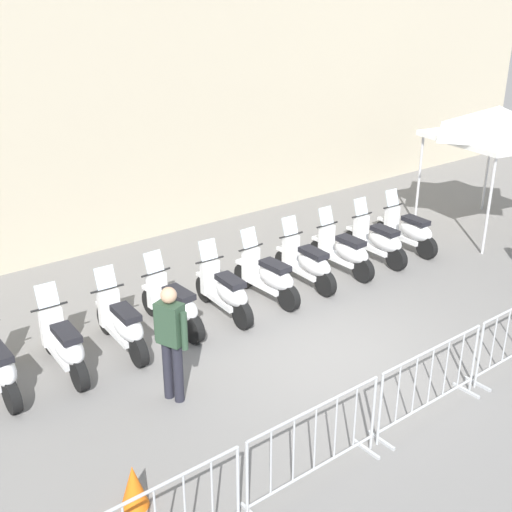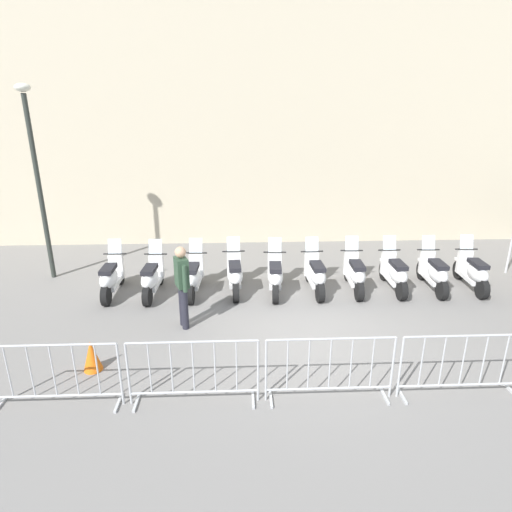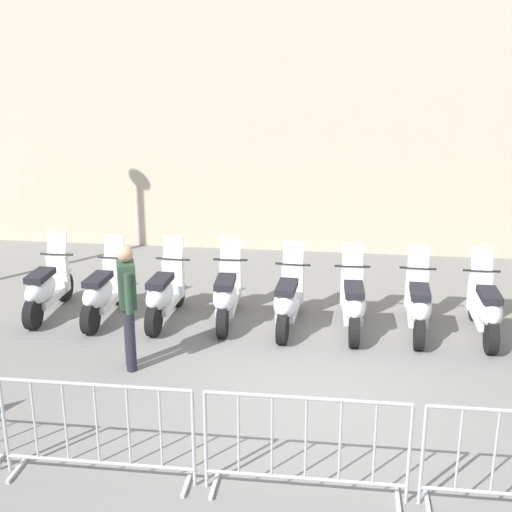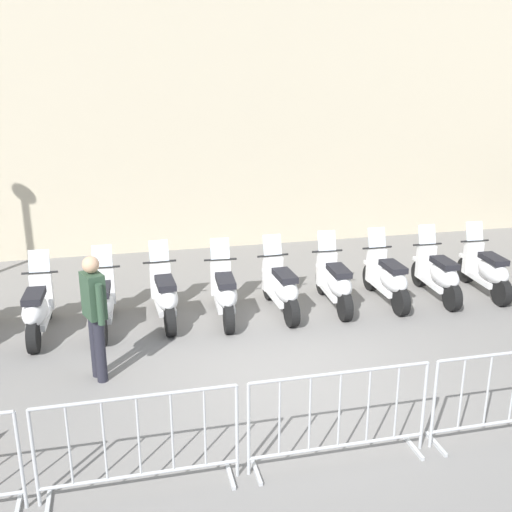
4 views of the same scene
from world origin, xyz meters
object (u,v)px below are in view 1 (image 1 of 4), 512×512
barrier_segment_2 (430,383)px  canopy_tent (497,123)px  motorcycle_6 (307,264)px  barrier_segment_1 (315,446)px  motorcycle_2 (123,325)px  motorcycle_3 (174,305)px  motorcycle_8 (378,241)px  motorcycle_1 (64,346)px  traffic_cone (134,486)px  motorcycle_5 (269,277)px  motorcycle_9 (409,231)px  motorcycle_4 (225,292)px  officer_mid_plaza (171,338)px  motorcycle_7 (344,252)px

barrier_segment_2 → canopy_tent: 8.04m
motorcycle_6 → barrier_segment_1: motorcycle_6 is taller
motorcycle_2 → motorcycle_3: same height
motorcycle_2 → motorcycle_8: (5.75, 1.05, 0.00)m
motorcycle_1 → traffic_cone: (0.08, -3.08, -0.18)m
motorcycle_5 → motorcycle_9: same height
motorcycle_2 → motorcycle_4: bearing=9.4°
motorcycle_8 → officer_mid_plaza: 6.13m
motorcycle_2 → barrier_segment_1: motorcycle_2 is taller
motorcycle_1 → motorcycle_7: size_ratio=1.00×
motorcycle_9 → traffic_cone: 8.83m
motorcycle_8 → traffic_cone: (-6.62, -4.34, -0.18)m
motorcycle_2 → barrier_segment_2: 4.71m
barrier_segment_1 → canopy_tent: size_ratio=0.67×
barrier_segment_2 → traffic_cone: bearing=176.8°
motorcycle_4 → motorcycle_8: (3.83, 0.73, 0.00)m
motorcycle_5 → barrier_segment_1: 4.75m
motorcycle_7 → officer_mid_plaza: size_ratio=0.99×
motorcycle_7 → motorcycle_9: 1.94m
motorcycle_9 → motorcycle_5: bearing=-169.5°
motorcycle_4 → canopy_tent: (7.22, 1.12, 2.06)m
traffic_cone → motorcycle_3: bearing=62.8°
motorcycle_6 → motorcycle_8: bearing=9.7°
motorcycle_5 → motorcycle_7: size_ratio=1.00×
motorcycle_5 → canopy_tent: 6.65m
motorcycle_6 → motorcycle_8: size_ratio=1.00×
motorcycle_6 → motorcycle_4: bearing=-168.2°
motorcycle_3 → barrier_segment_2: (2.17, -3.78, 0.07)m
motorcycle_2 → motorcycle_7: (4.79, 0.89, 0.00)m
motorcycle_9 → canopy_tent: 3.19m
motorcycle_4 → officer_mid_plaza: size_ratio=1.00×
motorcycle_6 → officer_mid_plaza: (-3.59, -2.31, 0.53)m
canopy_tent → motorcycle_7: bearing=-172.8°
motorcycle_6 → traffic_cone: (-4.70, -4.01, -0.18)m
motorcycle_6 → motorcycle_9: bearing=10.0°
motorcycle_7 → barrier_segment_1: bearing=-127.7°
motorcycle_2 → motorcycle_4: (1.92, 0.32, 0.00)m
motorcycle_1 → motorcycle_5: bearing=10.8°
motorcycle_8 → motorcycle_4: bearing=-169.2°
motorcycle_3 → motorcycle_8: 4.86m
motorcycle_6 → traffic_cone: size_ratio=3.13×
motorcycle_7 → barrier_segment_2: (-1.67, -4.41, 0.07)m
motorcycle_3 → motorcycle_6: bearing=9.1°
motorcycle_5 → motorcycle_4: bearing=-168.5°
motorcycle_1 → motorcycle_2: bearing=13.0°
canopy_tent → motorcycle_4: bearing=-171.2°
motorcycle_8 → barrier_segment_2: (-2.63, -4.57, 0.07)m
motorcycle_7 → canopy_tent: bearing=7.2°
motorcycle_8 → motorcycle_9: same height
motorcycle_6 → barrier_segment_2: motorcycle_6 is taller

